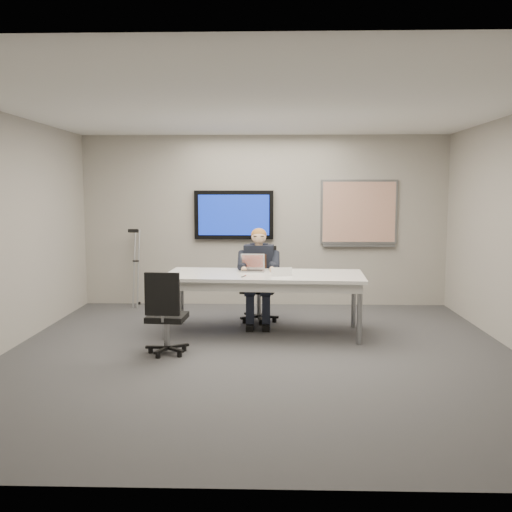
{
  "coord_description": "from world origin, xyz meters",
  "views": [
    {
      "loc": [
        0.13,
        -6.42,
        1.88
      ],
      "look_at": [
        -0.09,
        1.2,
        1.02
      ],
      "focal_mm": 40.0,
      "sensor_mm": 36.0,
      "label": 1
    }
  ],
  "objects_px": {
    "office_chair_near": "(166,329)",
    "seated_person": "(259,287)",
    "laptop": "(253,267)",
    "conference_table": "(264,281)",
    "office_chair_far": "(259,298)"
  },
  "relations": [
    {
      "from": "office_chair_far",
      "to": "laptop",
      "type": "relative_size",
      "value": 3.28
    },
    {
      "from": "conference_table",
      "to": "office_chair_near",
      "type": "relative_size",
      "value": 2.71
    },
    {
      "from": "seated_person",
      "to": "conference_table",
      "type": "bearing_deg",
      "value": -77.4
    },
    {
      "from": "laptop",
      "to": "office_chair_far",
      "type": "bearing_deg",
      "value": 81.85
    },
    {
      "from": "conference_table",
      "to": "office_chair_near",
      "type": "height_order",
      "value": "office_chair_near"
    },
    {
      "from": "office_chair_far",
      "to": "laptop",
      "type": "distance_m",
      "value": 0.71
    },
    {
      "from": "conference_table",
      "to": "laptop",
      "type": "height_order",
      "value": "laptop"
    },
    {
      "from": "office_chair_near",
      "to": "laptop",
      "type": "distance_m",
      "value": 1.69
    },
    {
      "from": "conference_table",
      "to": "office_chair_near",
      "type": "distance_m",
      "value": 1.57
    },
    {
      "from": "office_chair_far",
      "to": "office_chair_near",
      "type": "height_order",
      "value": "office_chair_far"
    },
    {
      "from": "seated_person",
      "to": "laptop",
      "type": "height_order",
      "value": "seated_person"
    },
    {
      "from": "office_chair_far",
      "to": "laptop",
      "type": "height_order",
      "value": "office_chair_far"
    },
    {
      "from": "office_chair_near",
      "to": "laptop",
      "type": "bearing_deg",
      "value": -122.7
    },
    {
      "from": "office_chair_near",
      "to": "seated_person",
      "type": "xyz_separation_m",
      "value": [
        1.03,
        1.51,
        0.24
      ]
    },
    {
      "from": "office_chair_near",
      "to": "conference_table",
      "type": "bearing_deg",
      "value": -133.28
    }
  ]
}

